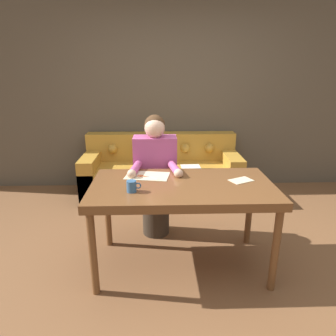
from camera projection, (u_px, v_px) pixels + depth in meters
name	position (u px, v px, depth m)	size (l,w,h in m)	color
ground_plane	(191.00, 269.00, 2.64)	(16.00, 16.00, 0.00)	brown
wall_back	(178.00, 97.00, 4.22)	(8.00, 0.06, 2.60)	brown
dining_table	(182.00, 193.00, 2.49)	(1.51, 0.81, 0.78)	brown
couch	(162.00, 174.00, 4.14)	(2.08, 0.81, 0.83)	#B7842D
person	(155.00, 177.00, 3.03)	(0.49, 0.58, 1.26)	#33281E
pattern_paper_main	(147.00, 176.00, 2.65)	(0.41, 0.30, 0.00)	beige
pattern_paper_offcut	(241.00, 180.00, 2.54)	(0.22, 0.19, 0.00)	beige
scissors	(144.00, 176.00, 2.63)	(0.20, 0.12, 0.01)	silver
mug	(132.00, 186.00, 2.30)	(0.11, 0.08, 0.09)	#335B84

